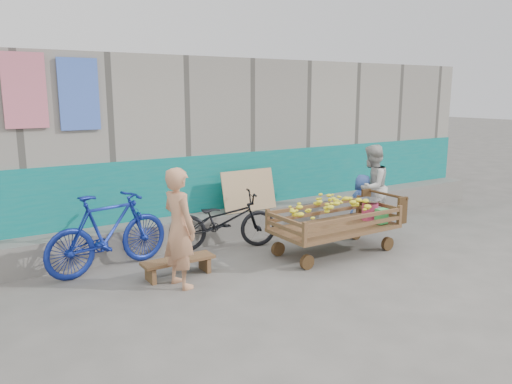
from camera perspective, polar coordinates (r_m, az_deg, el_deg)
ground at (r=6.73m, az=7.15°, el=-9.89°), size 80.00×80.00×0.00m
building_wall at (r=9.78m, az=-8.03°, el=5.58°), size 12.00×3.50×3.00m
banana_cart at (r=7.63m, az=8.79°, el=-2.63°), size 2.09×0.96×0.89m
bench at (r=6.82m, az=-8.87°, el=-8.06°), size 0.98×0.29×0.25m
vendor_man at (r=6.31m, az=-8.76°, el=-4.07°), size 0.45×0.61×1.53m
woman at (r=9.13m, az=13.05°, el=0.52°), size 0.90×0.82×1.52m
child at (r=9.08m, az=12.02°, el=-1.17°), size 0.54×0.41×1.00m
bicycle_dark at (r=7.85m, az=-3.76°, el=-3.29°), size 1.81×1.09×0.90m
bicycle_blue at (r=7.15m, az=-16.52°, el=-4.39°), size 1.89×0.88×1.09m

